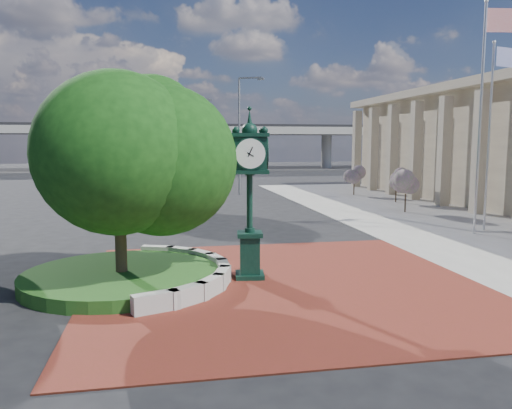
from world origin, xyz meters
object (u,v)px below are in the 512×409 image
at_px(post_clock, 250,187).
at_px(street_lamp_near, 242,127).
at_px(flagpole_a, 480,117).
at_px(flagpole_b, 489,135).
at_px(parked_car, 216,178).
at_px(street_lamp_far, 197,133).

bearing_deg(post_clock, street_lamp_near, 81.66).
distance_m(flagpole_a, flagpole_b, 1.62).
distance_m(post_clock, street_lamp_near, 26.99).
relative_size(post_clock, parked_car, 1.32).
height_order(flagpole_b, street_lamp_near, street_lamp_near).
bearing_deg(post_clock, flagpole_a, 25.99).
distance_m(post_clock, parked_car, 37.30).
bearing_deg(post_clock, parked_car, 85.81).
bearing_deg(street_lamp_far, parked_car, -74.71).
bearing_deg(parked_car, street_lamp_near, -76.13).
relative_size(parked_car, flagpole_b, 0.44).
relative_size(parked_car, flagpole_a, 0.38).
xyz_separation_m(flagpole_a, street_lamp_near, (-8.16, 20.69, 0.18)).
bearing_deg(flagpole_b, flagpole_a, -143.05).
bearing_deg(flagpole_a, flagpole_b, 36.95).
bearing_deg(flagpole_a, parked_car, 106.62).
relative_size(flagpole_a, street_lamp_far, 1.15).
relative_size(flagpole_b, street_lamp_far, 0.98).
xyz_separation_m(post_clock, flagpole_a, (12.05, 5.88, 2.63)).
bearing_deg(street_lamp_far, flagpole_b, -71.63).
bearing_deg(street_lamp_far, post_clock, -91.55).
xyz_separation_m(post_clock, flagpole_b, (13.16, 6.71, 1.78)).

